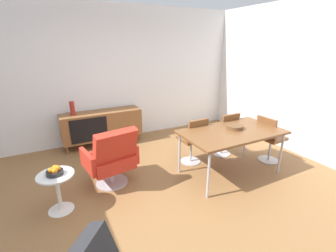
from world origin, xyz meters
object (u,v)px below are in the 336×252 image
dining_table (232,133)px  wooden_bowl_on_table (235,127)px  sideboard (102,125)px  dining_chair_far_end (269,137)px  lounge_chair_red (112,157)px  dining_chair_back_right (225,132)px  side_table_round (58,188)px  fruit_bowl (55,171)px  vase_cobalt (72,108)px  dining_chair_back_left (193,139)px

dining_table → wooden_bowl_on_table: 0.14m
sideboard → dining_chair_far_end: (2.46, -2.14, 0.03)m
sideboard → wooden_bowl_on_table: wooden_bowl_on_table is taller
dining_table → lounge_chair_red: 1.88m
dining_table → wooden_bowl_on_table: (0.11, 0.06, 0.07)m
dining_table → dining_chair_back_right: dining_chair_back_right is taller
dining_table → side_table_round: (-2.55, 0.28, -0.38)m
sideboard → wooden_bowl_on_table: (1.68, -2.08, 0.33)m
lounge_chair_red → side_table_round: 0.81m
wooden_bowl_on_table → lounge_chair_red: lounge_chair_red is taller
dining_chair_back_right → lounge_chair_red: size_ratio=0.90×
dining_chair_back_right → sideboard: bearing=140.5°
dining_chair_far_end → fruit_bowl: dining_chair_far_end is taller
dining_table → wooden_bowl_on_table: wooden_bowl_on_table is taller
sideboard → fruit_bowl: 2.11m
dining_chair_far_end → vase_cobalt: bearing=144.3°
dining_table → side_table_round: 2.59m
dining_chair_back_right → side_table_round: 2.92m
sideboard → dining_chair_far_end: bearing=-41.1°
dining_table → fruit_bowl: dining_table is taller
sideboard → dining_chair_back_right: 2.49m
sideboard → vase_cobalt: 0.67m
sideboard → dining_table: bearing=-53.8°
wooden_bowl_on_table → dining_chair_far_end: dining_chair_far_end is taller
dining_chair_back_right → fruit_bowl: 2.92m
sideboard → fruit_bowl: bearing=-117.7°
wooden_bowl_on_table → fruit_bowl: wooden_bowl_on_table is taller
vase_cobalt → dining_chair_far_end: bearing=-35.7°
wooden_bowl_on_table → lounge_chair_red: 1.98m
sideboard → wooden_bowl_on_table: size_ratio=6.15×
dining_table → wooden_bowl_on_table: size_ratio=6.15×
wooden_bowl_on_table → fruit_bowl: 2.67m
wooden_bowl_on_table → dining_chair_back_left: (-0.46, 0.50, -0.30)m
dining_chair_back_left → side_table_round: (-2.20, -0.28, -0.15)m
dining_table → dining_chair_back_left: dining_chair_back_left is taller
dining_chair_back_right → fruit_bowl: bearing=-174.4°
dining_chair_far_end → fruit_bowl: 3.45m
dining_chair_back_left → dining_chair_back_right: (0.70, -0.00, 0.00)m
vase_cobalt → dining_chair_back_left: size_ratio=0.31×
fruit_bowl → sideboard: bearing=62.3°
sideboard → vase_cobalt: vase_cobalt is taller
dining_table → dining_chair_back_left: size_ratio=1.87×
sideboard → side_table_round: 2.11m
sideboard → dining_chair_back_left: (1.22, -1.58, 0.03)m
lounge_chair_red → wooden_bowl_on_table: bearing=-13.9°
dining_table → fruit_bowl: size_ratio=8.00×
vase_cobalt → dining_table: 3.00m
vase_cobalt → dining_table: vase_cobalt is taller
dining_chair_back_left → sideboard: bearing=127.7°
dining_chair_far_end → lounge_chair_red: lounge_chair_red is taller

